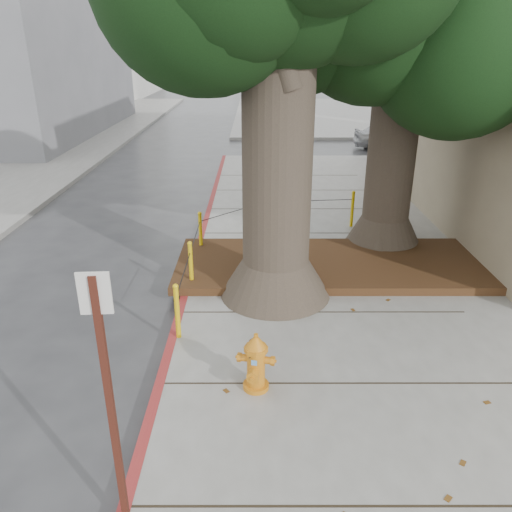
{
  "coord_description": "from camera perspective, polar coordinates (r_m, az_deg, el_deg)",
  "views": [
    {
      "loc": [
        -0.67,
        -5.67,
        4.46
      ],
      "look_at": [
        -0.66,
        2.28,
        1.1
      ],
      "focal_mm": 35.0,
      "sensor_mm": 36.0,
      "label": 1
    }
  ],
  "objects": [
    {
      "name": "car_silver",
      "position": [
        24.63,
        15.4,
        13.14
      ],
      "size": [
        3.63,
        1.56,
        1.22
      ],
      "primitive_type": "imported",
      "rotation": [
        0.0,
        0.0,
        1.54
      ],
      "color": "#AEAEB3",
      "rests_on": "ground"
    },
    {
      "name": "sidewalk_far",
      "position": [
        36.55,
        10.87,
        15.65
      ],
      "size": [
        16.0,
        20.0,
        0.15
      ],
      "primitive_type": "cube",
      "color": "slate",
      "rests_on": "ground"
    },
    {
      "name": "car_dark",
      "position": [
        26.16,
        -22.99,
        12.84
      ],
      "size": [
        2.03,
        4.67,
        1.34
      ],
      "primitive_type": "imported",
      "rotation": [
        0.0,
        0.0,
        0.03
      ],
      "color": "black",
      "rests_on": "ground"
    },
    {
      "name": "ground",
      "position": [
        7.24,
        5.44,
        -15.23
      ],
      "size": [
        140.0,
        140.0,
        0.0
      ],
      "primitive_type": "plane",
      "color": "#28282B",
      "rests_on": "ground"
    },
    {
      "name": "building_far_white",
      "position": [
        53.32,
        -19.8,
        25.0
      ],
      "size": [
        12.0,
        18.0,
        15.0
      ],
      "primitive_type": "cube",
      "color": "silver",
      "rests_on": "ground"
    },
    {
      "name": "car_red",
      "position": [
        27.82,
        26.45,
        12.69
      ],
      "size": [
        3.85,
        1.53,
        1.24
      ],
      "primitive_type": "imported",
      "rotation": [
        0.0,
        0.0,
        1.63
      ],
      "color": "maroon",
      "rests_on": "ground"
    },
    {
      "name": "bollard_ring",
      "position": [
        10.74,
        -1.11,
        2.21
      ],
      "size": [
        3.79,
        5.39,
        0.95
      ],
      "color": "#E3B80C",
      "rests_on": "sidewalk_main"
    },
    {
      "name": "curb_red",
      "position": [
        9.37,
        -8.25,
        -5.27
      ],
      "size": [
        0.14,
        26.0,
        0.16
      ],
      "primitive_type": "cube",
      "color": "maroon",
      "rests_on": "ground"
    },
    {
      "name": "fire_hydrant",
      "position": [
        6.8,
        -0.02,
        -12.07
      ],
      "size": [
        0.45,
        0.43,
        0.85
      ],
      "rotation": [
        0.0,
        0.0,
        -0.2
      ],
      "color": "orange",
      "rests_on": "sidewalk_main"
    },
    {
      "name": "tree_far",
      "position": [
        11.49,
        18.4,
        24.67
      ],
      "size": [
        4.5,
        3.8,
        7.17
      ],
      "color": "#4C3F33",
      "rests_on": "sidewalk_main"
    },
    {
      "name": "signpost",
      "position": [
        4.69,
        -16.47,
        -14.8
      ],
      "size": [
        0.27,
        0.07,
        2.68
      ],
      "rotation": [
        0.0,
        0.0,
        0.06
      ],
      "color": "#471911",
      "rests_on": "sidewalk_main"
    },
    {
      "name": "planter_bed",
      "position": [
        10.58,
        8.48,
        -0.92
      ],
      "size": [
        6.4,
        2.6,
        0.16
      ],
      "primitive_type": "cube",
      "color": "black",
      "rests_on": "sidewalk_main"
    }
  ]
}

